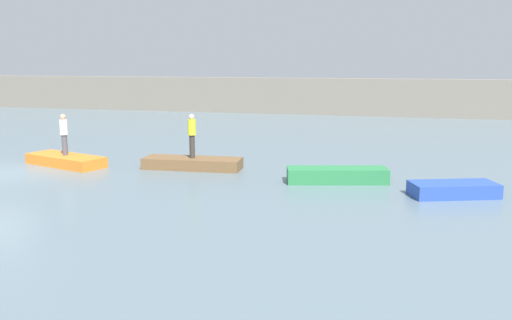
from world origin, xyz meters
The scene contains 8 objects.
ground_plane centered at (0.00, 0.00, 0.00)m, with size 120.00×120.00×0.00m, color slate.
embankment_wall centered at (0.00, 26.47, 1.48)m, with size 80.00×1.20×2.96m, color gray.
rowboat_orange centered at (1.40, 2.21, 0.22)m, with size 3.67×1.30×0.43m, color orange.
rowboat_brown centered at (6.81, 2.91, 0.22)m, with size 3.99×1.22×0.45m, color brown.
rowboat_green centered at (12.78, 1.91, 0.27)m, with size 3.60×0.99×0.54m, color #2D7F47.
rowboat_blue centered at (16.64, 0.85, 0.23)m, with size 2.74×1.13×0.46m, color #2B4CAD.
person_white_shirt centered at (1.40, 2.21, 1.40)m, with size 0.32×0.32×1.74m.
person_hiviz_shirt centered at (6.81, 2.91, 1.44)m, with size 0.32×0.32×1.79m.
Camera 1 is at (14.64, -16.88, 4.32)m, focal length 37.09 mm.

